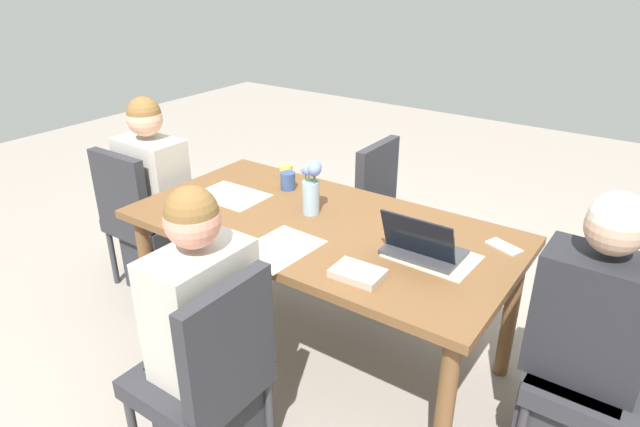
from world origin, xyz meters
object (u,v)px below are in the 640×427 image
Objects in this scene: book_red_cover at (358,273)px; chair_head_left_left_mid at (602,357)px; person_head_right_left_near at (157,207)px; laptop_head_left_left_mid at (422,247)px; flower_vase at (312,184)px; coffee_mug_centre_left at (288,181)px; phone_silver at (504,247)px; dining_table at (320,239)px; phone_black at (205,232)px; chair_head_right_left_near at (141,213)px; chair_near_right_near at (392,211)px; person_far_left_far at (206,347)px; coffee_mug_near_right at (286,172)px; person_head_left_left_mid at (583,356)px; coffee_mug_near_left at (181,206)px; chair_far_left_far at (209,369)px.

chair_head_left_left_mid is at bearing -157.16° from book_red_cover.
person_head_right_left_near is 1.76m from laptop_head_left_left_mid.
laptop_head_left_left_mid is (-1.74, 0.01, 0.27)m from person_head_right_left_near.
flower_vase is at bearing -39.27° from book_red_cover.
phone_silver is (-1.17, -0.01, -0.04)m from coffee_mug_centre_left.
phone_black reaches higher than dining_table.
chair_head_right_left_near is 1.00× the size of chair_near_right_near.
chair_head_left_left_mid reaches higher than coffee_mug_centre_left.
flower_vase is (0.10, -0.84, 0.38)m from person_far_left_far.
phone_black is (-0.11, 0.73, -0.04)m from coffee_mug_near_right.
person_far_left_far is 1.32m from phone_silver.
chair_head_right_left_near is 0.95m from coffee_mug_near_right.
phone_silver is (-1.16, -0.64, 0.00)m from phone_black.
flower_vase is at bearing -2.34° from person_head_left_left_mid.
phone_black is (0.76, 0.08, -0.01)m from book_red_cover.
person_head_right_left_near is at bearing -128.00° from phone_black.
laptop_head_left_left_mid is at bearing 172.23° from flower_vase.
coffee_mug_near_left is at bearing 27.95° from dining_table.
coffee_mug_near_left reaches higher than book_red_cover.
chair_head_right_left_near is at bearing 3.78° from chair_head_left_left_mid.
coffee_mug_centre_left is at bearing 132.14° from coffee_mug_near_right.
coffee_mug_near_left is (0.60, 0.32, 0.13)m from dining_table.
person_head_right_left_near is at bearing 25.32° from coffee_mug_near_right.
chair_head_right_left_near is (1.26, 0.08, -0.17)m from dining_table.
book_red_cover is (-0.99, -0.01, -0.03)m from coffee_mug_near_left.
coffee_mug_near_right is at bearing 47.69° from chair_near_right_near.
chair_head_left_left_mid reaches higher than coffee_mug_near_right.
laptop_head_left_left_mid is 2.13× the size of phone_silver.
person_head_left_left_mid is 7.97× the size of phone_silver.
person_head_left_left_mid is 7.97× the size of phone_black.
coffee_mug_near_right is (-0.12, -0.66, -0.00)m from coffee_mug_near_left.
chair_head_right_left_near and chair_far_left_far have the same top height.
coffee_mug_near_right is (0.55, -1.17, 0.30)m from chair_far_left_far.
coffee_mug_centre_left is at bearing -66.82° from chair_far_left_far.
chair_head_left_left_mid is 0.99m from book_red_cover.
phone_black is at bearing 91.56° from coffee_mug_centre_left.
chair_far_left_far is (1.13, 0.84, -0.03)m from person_head_left_left_mid.
coffee_mug_near_left is 0.24m from phone_black.
chair_head_left_left_mid is 1.49m from chair_near_right_near.
person_far_left_far is at bearing 47.27° from book_red_cover.
chair_head_left_left_mid is at bearing 171.69° from coffee_mug_near_right.
phone_black is at bearing 98.25° from coffee_mug_near_right.
chair_far_left_far is 1.33m from coffee_mug_near_right.
coffee_mug_near_left is 0.99m from book_red_cover.
flower_vase is (0.17, -0.90, 0.41)m from chair_far_left_far.
chair_head_right_left_near is 3.27× the size of flower_vase.
chair_head_right_left_near is 2.53m from chair_head_left_left_mid.
chair_far_left_far is 1.00× the size of chair_near_right_near.
chair_head_right_left_near is at bearing -122.38° from phone_black.
chair_near_right_near is at bearing -86.04° from chair_far_left_far.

